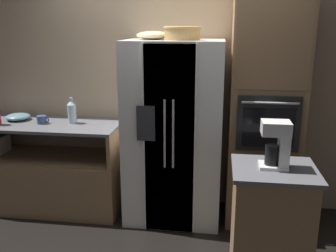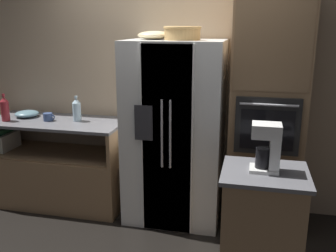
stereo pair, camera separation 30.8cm
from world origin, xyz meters
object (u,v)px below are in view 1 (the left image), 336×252
refrigerator (174,133)px  mug (42,120)px  bottle_tall (72,111)px  wicker_basket (182,33)px  wall_oven (265,108)px  fruit_bowl (153,35)px  coffee_maker (278,142)px  mixing_bowl (18,117)px

refrigerator → mug: refrigerator is taller
bottle_tall → mug: size_ratio=2.08×
wicker_basket → mug: 1.69m
wall_oven → fruit_bowl: (-1.07, -0.02, 0.67)m
bottle_tall → coffee_maker: (1.92, -0.93, 0.05)m
mug → coffee_maker: coffee_maker is taller
wicker_basket → coffee_maker: 1.36m
fruit_bowl → mixing_bowl: (-1.48, 0.07, -0.85)m
wicker_basket → mixing_bowl: bearing=175.3°
fruit_bowl → mixing_bowl: bearing=177.3°
refrigerator → mug: 1.37m
refrigerator → bottle_tall: refrigerator is taller
wall_oven → mug: (-2.23, -0.06, -0.17)m
wall_oven → fruit_bowl: wall_oven is taller
fruit_bowl → mixing_bowl: fruit_bowl is taller
wall_oven → refrigerator: bearing=-176.5°
refrigerator → bottle_tall: size_ratio=6.66×
bottle_tall → coffee_maker: bearing=-25.9°
wall_oven → fruit_bowl: 1.26m
fruit_bowl → bottle_tall: 1.15m
wall_oven → bottle_tall: (-1.93, 0.01, -0.09)m
fruit_bowl → coffee_maker: (1.06, -0.90, -0.72)m
mixing_bowl → wicker_basket: bearing=-4.7°
mug → coffee_maker: size_ratio=0.37×
mixing_bowl → mug: bearing=-17.9°
mixing_bowl → coffee_maker: coffee_maker is taller
refrigerator → fruit_bowl: 0.95m
wicker_basket → mug: bearing=178.3°
refrigerator → mixing_bowl: refrigerator is taller
fruit_bowl → mug: bearing=-178.4°
wall_oven → mixing_bowl: (-2.55, 0.05, -0.18)m
wall_oven → mug: bearing=-178.6°
refrigerator → mug: size_ratio=13.85×
refrigerator → mug: (-1.36, -0.00, 0.08)m
fruit_bowl → bottle_tall: (-0.86, 0.03, -0.76)m
fruit_bowl → refrigerator: bearing=-8.2°
refrigerator → fruit_bowl: size_ratio=5.69×
wall_oven → bottle_tall: bearing=179.8°
fruit_bowl → mug: (-1.16, -0.03, -0.85)m
fruit_bowl → coffee_maker: fruit_bowl is taller
fruit_bowl → mug: fruit_bowl is taller
bottle_tall → mug: 0.32m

